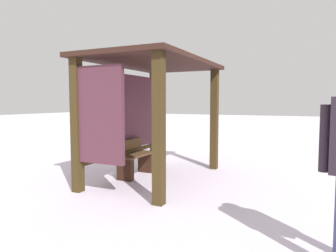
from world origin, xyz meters
The scene contains 3 objects.
ground_plane centered at (0.00, 0.00, 0.00)m, with size 60.00×60.00×0.00m, color white.
bus_shelter centered at (-0.13, 0.25, 1.61)m, with size 2.98×1.83×2.25m.
bench_left_inside centered at (0.00, 0.47, 0.32)m, with size 0.97×0.37×0.72m.
Camera 1 is at (-5.15, -2.72, 1.46)m, focal length 32.77 mm.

